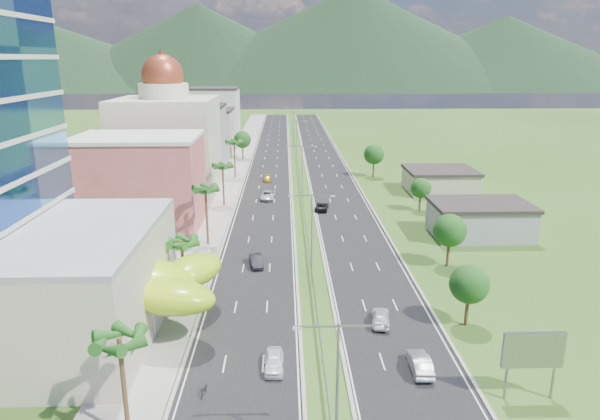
{
  "coord_description": "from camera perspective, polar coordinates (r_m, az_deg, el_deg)",
  "views": [
    {
      "loc": [
        -3.46,
        -56.76,
        27.87
      ],
      "look_at": [
        -1.36,
        16.51,
        7.0
      ],
      "focal_mm": 32.0,
      "sensor_mm": 36.0,
      "label": 1
    }
  ],
  "objects": [
    {
      "name": "leafy_tree_rd",
      "position": [
        130.48,
        7.89,
        5.9
      ],
      "size": [
        4.9,
        4.9,
        8.05
      ],
      "color": "#47301C",
      "rests_on": "ground"
    },
    {
      "name": "car_yellow_far_left",
      "position": [
        125.8,
        -3.49,
        3.37
      ],
      "size": [
        1.82,
        4.27,
        1.23
      ],
      "primitive_type": "imported",
      "rotation": [
        0.0,
        0.0,
        -0.02
      ],
      "color": "#C19316",
      "rests_on": "road_left"
    },
    {
      "name": "midrise_grey",
      "position": [
        140.19,
        -11.39,
        7.43
      ],
      "size": [
        16.0,
        15.0,
        16.0
      ],
      "primitive_type": "cube",
      "color": "gray",
      "rests_on": "ground"
    },
    {
      "name": "midrise_white",
      "position": [
        184.25,
        -9.11,
        9.82
      ],
      "size": [
        16.0,
        15.0,
        18.0
      ],
      "primitive_type": "cube",
      "color": "silver",
      "rests_on": "ground"
    },
    {
      "name": "billboard",
      "position": [
        49.71,
        23.61,
        -13.71
      ],
      "size": [
        5.2,
        0.35,
        6.2
      ],
      "color": "gray",
      "rests_on": "ground"
    },
    {
      "name": "streetlight_median_d",
      "position": [
        153.27,
        -0.33,
        7.97
      ],
      "size": [
        6.04,
        0.25,
        11.0
      ],
      "color": "gray",
      "rests_on": "ground"
    },
    {
      "name": "midrise_beige",
      "position": [
        161.92,
        -10.09,
        8.06
      ],
      "size": [
        16.0,
        15.0,
        13.0
      ],
      "primitive_type": "cube",
      "color": "#BAAB99",
      "rests_on": "ground"
    },
    {
      "name": "palm_tree_e",
      "position": [
        128.83,
        -7.04,
        7.04
      ],
      "size": [
        3.6,
        3.6,
        9.4
      ],
      "color": "#47301C",
      "rests_on": "ground"
    },
    {
      "name": "streetlight_median_e",
      "position": [
        197.92,
        -0.64,
        9.76
      ],
      "size": [
        6.04,
        0.25,
        11.0
      ],
      "color": "gray",
      "rests_on": "ground"
    },
    {
      "name": "road_left",
      "position": [
        149.44,
        -3.17,
        5.13
      ],
      "size": [
        11.0,
        260.0,
        0.04
      ],
      "primitive_type": "cube",
      "color": "black",
      "rests_on": "ground"
    },
    {
      "name": "road_right",
      "position": [
        149.78,
        2.6,
        5.16
      ],
      "size": [
        11.0,
        260.0,
        0.04
      ],
      "primitive_type": "cube",
      "color": "black",
      "rests_on": "ground"
    },
    {
      "name": "mall_podium",
      "position": [
        62.39,
        -28.98,
        -7.22
      ],
      "size": [
        30.0,
        24.0,
        11.0
      ],
      "primitive_type": "cube",
      "color": "#BAAB99",
      "rests_on": "ground"
    },
    {
      "name": "streetlight_median_b",
      "position": [
        70.11,
        1.26,
        -1.65
      ],
      "size": [
        6.04,
        0.25,
        11.0
      ],
      "color": "gray",
      "rests_on": "ground"
    },
    {
      "name": "pink_shophouse",
      "position": [
        94.32,
        -16.7,
        2.74
      ],
      "size": [
        20.0,
        15.0,
        15.0
      ],
      "primitive_type": "cube",
      "color": "#B8534B",
      "rests_on": "ground"
    },
    {
      "name": "domed_building",
      "position": [
        115.61,
        -13.99,
        7.21
      ],
      "size": [
        20.0,
        20.0,
        28.7
      ],
      "color": "beige",
      "rests_on": "ground"
    },
    {
      "name": "car_white_near_right",
      "position": [
        59.73,
        8.61,
        -11.21
      ],
      "size": [
        2.61,
        4.95,
        1.6
      ],
      "primitive_type": "imported",
      "rotation": [
        0.0,
        0.0,
        2.98
      ],
      "color": "silver",
      "rests_on": "road_right"
    },
    {
      "name": "palm_tree_a",
      "position": [
        41.8,
        -18.69,
        -13.37
      ],
      "size": [
        3.6,
        3.6,
        9.1
      ],
      "color": "#47301C",
      "rests_on": "ground"
    },
    {
      "name": "motorcycle",
      "position": [
        48.93,
        -10.24,
        -18.25
      ],
      "size": [
        0.77,
        1.84,
        1.14
      ],
      "primitive_type": "imported",
      "rotation": [
        0.0,
        0.0,
        -0.14
      ],
      "color": "black",
      "rests_on": "road_left"
    },
    {
      "name": "car_white_near_left",
      "position": [
        51.54,
        -2.79,
        -15.82
      ],
      "size": [
        1.79,
        4.41,
        1.5
      ],
      "primitive_type": "imported",
      "rotation": [
        0.0,
        0.0,
        -0.0
      ],
      "color": "white",
      "rests_on": "road_left"
    },
    {
      "name": "palm_tree_c",
      "position": [
        82.0,
        -10.04,
        1.98
      ],
      "size": [
        3.6,
        3.6,
        9.6
      ],
      "color": "#47301C",
      "rests_on": "ground"
    },
    {
      "name": "lime_canopy",
      "position": [
        59.84,
        -17.7,
        -7.39
      ],
      "size": [
        18.0,
        15.0,
        7.4
      ],
      "color": "#99CA13",
      "rests_on": "ground"
    },
    {
      "name": "shed_far",
      "position": [
        119.45,
        14.69,
        2.96
      ],
      "size": [
        14.0,
        12.0,
        4.4
      ],
      "primitive_type": "cube",
      "color": "#BAAB99",
      "rests_on": "ground"
    },
    {
      "name": "car_dark_far_right",
      "position": [
        101.53,
        2.33,
        0.38
      ],
      "size": [
        3.14,
        5.41,
        1.42
      ],
      "primitive_type": "imported",
      "rotation": [
        0.0,
        0.0,
        2.98
      ],
      "color": "black",
      "rests_on": "road_right"
    },
    {
      "name": "streetlight_median_c",
      "position": [
        108.89,
        0.21,
        4.71
      ],
      "size": [
        6.04,
        0.25,
        11.0
      ],
      "color": "gray",
      "rests_on": "ground"
    },
    {
      "name": "leafy_tree_ra",
      "position": [
        59.93,
        17.61,
        -7.57
      ],
      "size": [
        4.2,
        4.2,
        6.9
      ],
      "color": "#47301C",
      "rests_on": "ground"
    },
    {
      "name": "car_silver_mid_left",
      "position": [
        109.49,
        -3.42,
        1.58
      ],
      "size": [
        3.25,
        6.11,
        1.63
      ],
      "primitive_type": "imported",
      "rotation": [
        0.0,
        0.0,
        -0.09
      ],
      "color": "#B1B5B9",
      "rests_on": "road_left"
    },
    {
      "name": "median_guardrail",
      "position": [
        131.65,
        -0.1,
        3.94
      ],
      "size": [
        0.1,
        216.06,
        0.76
      ],
      "color": "gray",
      "rests_on": "ground"
    },
    {
      "name": "car_silver_right",
      "position": [
        52.32,
        12.67,
        -15.64
      ],
      "size": [
        1.82,
        4.91,
        1.61
      ],
      "primitive_type": "imported",
      "rotation": [
        0.0,
        0.0,
        3.12
      ],
      "color": "#A9ADB1",
      "rests_on": "road_right"
    },
    {
      "name": "leafy_tree_lfar",
      "position": [
        153.86,
        -6.16,
        7.47
      ],
      "size": [
        4.9,
        4.9,
        8.05
      ],
      "color": "#47301C",
      "rests_on": "ground"
    },
    {
      "name": "leafy_tree_rb",
      "position": [
        75.81,
        15.68,
        -2.14
      ],
      "size": [
        4.55,
        4.55,
        7.47
      ],
      "color": "#47301C",
      "rests_on": "ground"
    },
    {
      "name": "leafy_tree_rc",
      "position": [
        102.78,
        12.76,
        2.28
      ],
      "size": [
        3.85,
        3.85,
        6.33
      ],
      "color": "#47301C",
      "rests_on": "ground"
    },
    {
      "name": "ground",
      "position": [
        63.33,
        1.68,
        -10.22
      ],
      "size": [
        500.0,
        500.0,
        0.0
      ],
      "primitive_type": "plane",
      "color": "#2D5119",
      "rests_on": "ground"
    },
    {
      "name": "sidewalk_left",
      "position": [
        149.99,
        -6.82,
        5.09
      ],
      "size": [
        7.0,
        260.0,
        0.12
      ],
      "primitive_type": "cube",
      "color": "gray",
      "rests_on": "ground"
    },
    {
      "name": "palm_tree_d",
      "position": [
        104.47,
        -8.25,
        4.51
      ],
      "size": [
        3.6,
        3.6,
        8.6
      ],
      "color": "#47301C",
      "rests_on": "ground"
    },
    {
      "name": "shed_near",
      "position": [
        91.2,
        18.61,
        -1.12
      ],
      "size": [
        15.0,
        10.0,
        5.0
      ],
      "primitive_type": "cube",
      "color": "gray",
      "rests_on": "ground"
    },
    {
      "name": "car_dark_left",
      "position": [
        74.75,
        -4.7,
        -5.4
      ],
      "size": [
        2.32,
        4.78,
        1.51
      ],
      "primitive_type": "imported",
      "rotation": [
        0.0,
        0.0,
        0.16
      ],
      "color": "black",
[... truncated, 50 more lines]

